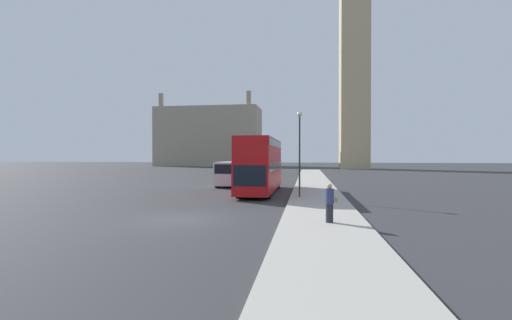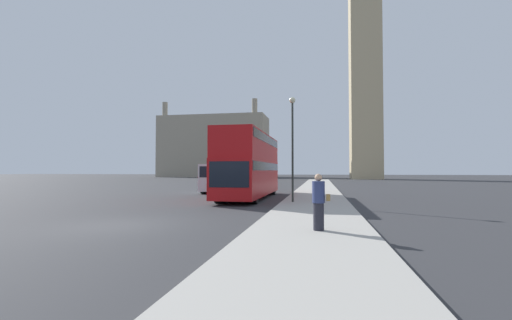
% 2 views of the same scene
% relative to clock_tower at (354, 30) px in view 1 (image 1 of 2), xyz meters
% --- Properties ---
extents(ground_plane, '(300.00, 300.00, 0.00)m').
position_rel_clock_tower_xyz_m(ground_plane, '(-17.57, -70.24, -34.01)').
color(ground_plane, '#333335').
extents(sidewalk_strip, '(3.95, 120.00, 0.15)m').
position_rel_clock_tower_xyz_m(sidewalk_strip, '(-10.60, -70.24, -33.94)').
color(sidewalk_strip, '#ADA89E').
rests_on(sidewalk_strip, ground_plane).
extents(clock_tower, '(7.31, 7.48, 66.29)m').
position_rel_clock_tower_xyz_m(clock_tower, '(0.00, 0.00, 0.00)').
color(clock_tower, tan).
rests_on(clock_tower, ground_plane).
extents(building_block_distant, '(32.14, 12.96, 22.37)m').
position_rel_clock_tower_xyz_m(building_block_distant, '(-42.21, 18.80, -24.82)').
color(building_block_distant, '#9E937F').
rests_on(building_block_distant, ground_plane).
extents(red_double_decker_bus, '(2.64, 11.50, 4.56)m').
position_rel_clock_tower_xyz_m(red_double_decker_bus, '(-15.26, -57.54, -31.48)').
color(red_double_decker_bus, '#B71114').
rests_on(red_double_decker_bus, ground_plane).
extents(white_van, '(2.04, 5.64, 2.53)m').
position_rel_clock_tower_xyz_m(white_van, '(-19.34, -51.73, -32.66)').
color(white_van, silver).
rests_on(white_van, ground_plane).
extents(pedestrian, '(0.55, 0.39, 1.75)m').
position_rel_clock_tower_xyz_m(pedestrian, '(-10.34, -70.79, -32.99)').
color(pedestrian, '#23232D').
rests_on(pedestrian, sidewalk_strip).
extents(street_lamp, '(0.36, 0.36, 6.20)m').
position_rel_clock_tower_xyz_m(street_lamp, '(-11.89, -61.38, -29.84)').
color(street_lamp, '#2D332D').
rests_on(street_lamp, sidewalk_strip).
extents(parked_sedan, '(1.88, 4.23, 1.57)m').
position_rel_clock_tower_xyz_m(parked_sedan, '(-19.73, -31.10, -33.31)').
color(parked_sedan, maroon).
rests_on(parked_sedan, ground_plane).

